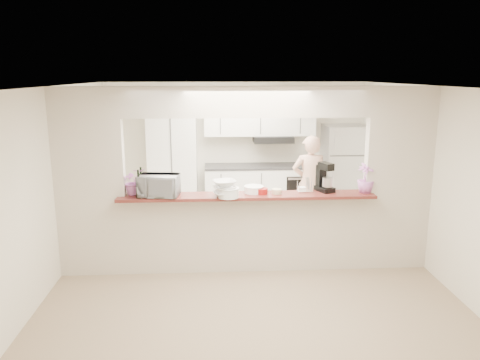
{
  "coord_description": "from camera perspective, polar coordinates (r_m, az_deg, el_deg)",
  "views": [
    {
      "loc": [
        -0.44,
        -6.03,
        2.66
      ],
      "look_at": [
        -0.07,
        0.3,
        1.21
      ],
      "focal_mm": 35.0,
      "sensor_mm": 36.0,
      "label": 1
    }
  ],
  "objects": [
    {
      "name": "tile_overlay",
      "position": [
        8.05,
        -0.01,
        -6.37
      ],
      "size": [
        5.0,
        2.9,
        0.01
      ],
      "primitive_type": "cube",
      "color": "silver",
      "rests_on": "floor"
    },
    {
      "name": "kitchen_cabinets",
      "position": [
        8.92,
        -1.65,
        2.0
      ],
      "size": [
        3.15,
        0.62,
        2.25
      ],
      "color": "silver",
      "rests_on": "floor"
    },
    {
      "name": "floor",
      "position": [
        6.61,
        0.79,
        -10.83
      ],
      "size": [
        6.0,
        6.0,
        0.0
      ],
      "primitive_type": "plane",
      "color": "tan",
      "rests_on": "ground"
    },
    {
      "name": "plate_stack_a",
      "position": [
        6.04,
        -1.42,
        -1.55
      ],
      "size": [
        0.28,
        0.28,
        0.13
      ],
      "color": "white",
      "rests_on": "bar_counter"
    },
    {
      "name": "person",
      "position": [
        8.09,
        8.45,
        -0.41
      ],
      "size": [
        0.6,
        0.4,
        1.63
      ],
      "primitive_type": "imported",
      "rotation": [
        0.0,
        0.0,
        3.12
      ],
      "color": "tan",
      "rests_on": "floor"
    },
    {
      "name": "bar_counter",
      "position": [
        6.39,
        0.81,
        -6.12
      ],
      "size": [
        3.4,
        0.38,
        1.09
      ],
      "color": "beige",
      "rests_on": "floor"
    },
    {
      "name": "flower_right",
      "position": [
        6.49,
        15.09,
        0.26
      ],
      "size": [
        0.3,
        0.3,
        0.4
      ],
      "primitive_type": "imported",
      "rotation": [
        0.0,
        0.0,
        -0.43
      ],
      "color": "#A866BD",
      "rests_on": "bar_counter"
    },
    {
      "name": "partition",
      "position": [
        6.16,
        0.83,
        1.89
      ],
      "size": [
        5.0,
        0.15,
        2.5
      ],
      "color": "beige",
      "rests_on": "floor"
    },
    {
      "name": "wine_bottle_a",
      "position": [
        6.13,
        -12.24,
        -0.84
      ],
      "size": [
        0.07,
        0.07,
        0.37
      ],
      "color": "black",
      "rests_on": "bar_counter"
    },
    {
      "name": "toaster_oven",
      "position": [
        6.18,
        -9.83,
        -0.67
      ],
      "size": [
        0.55,
        0.4,
        0.28
      ],
      "primitive_type": "imported",
      "rotation": [
        0.0,
        0.0,
        -0.12
      ],
      "color": "#A5A5AA",
      "rests_on": "bar_counter"
    },
    {
      "name": "serving_bowls",
      "position": [
        6.05,
        -1.9,
        -1.08
      ],
      "size": [
        0.36,
        0.36,
        0.22
      ],
      "primitive_type": "imported",
      "rotation": [
        0.0,
        0.0,
        0.27
      ],
      "color": "silver",
      "rests_on": "bar_counter"
    },
    {
      "name": "flower_left",
      "position": [
        6.33,
        -12.84,
        -0.14
      ],
      "size": [
        0.4,
        0.38,
        0.35
      ],
      "primitive_type": "imported",
      "rotation": [
        0.0,
        0.0,
        0.43
      ],
      "color": "#E87BD4",
      "rests_on": "bar_counter"
    },
    {
      "name": "wine_bottle_b",
      "position": [
        6.34,
        -11.95,
        -0.4
      ],
      "size": [
        0.07,
        0.07,
        0.36
      ],
      "color": "black",
      "rests_on": "bar_counter"
    },
    {
      "name": "stand_mixer",
      "position": [
        6.43,
        10.26,
        0.19
      ],
      "size": [
        0.26,
        0.31,
        0.4
      ],
      "color": "black",
      "rests_on": "bar_counter"
    },
    {
      "name": "plate_stack_b",
      "position": [
        6.28,
        1.71,
        -1.15
      ],
      "size": [
        0.26,
        0.26,
        0.09
      ],
      "color": "white",
      "rests_on": "bar_counter"
    },
    {
      "name": "refrigerator",
      "position": [
        9.21,
        12.41,
        1.26
      ],
      "size": [
        0.75,
        0.7,
        1.7
      ],
      "primitive_type": "cube",
      "color": "#AFAFB4",
      "rests_on": "floor"
    },
    {
      "name": "red_bowl",
      "position": [
        6.23,
        2.67,
        -1.35
      ],
      "size": [
        0.16,
        0.16,
        0.07
      ],
      "primitive_type": "cylinder",
      "color": "maroon",
      "rests_on": "bar_counter"
    },
    {
      "name": "utensil_caddy",
      "position": [
        6.38,
        7.97,
        -0.69
      ],
      "size": [
        0.22,
        0.14,
        0.2
      ],
      "color": "silver",
      "rests_on": "bar_counter"
    },
    {
      "name": "tan_bowl",
      "position": [
        6.25,
        4.5,
        -1.38
      ],
      "size": [
        0.13,
        0.13,
        0.06
      ],
      "primitive_type": "cylinder",
      "color": "#C9BA8E",
      "rests_on": "bar_counter"
    }
  ]
}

